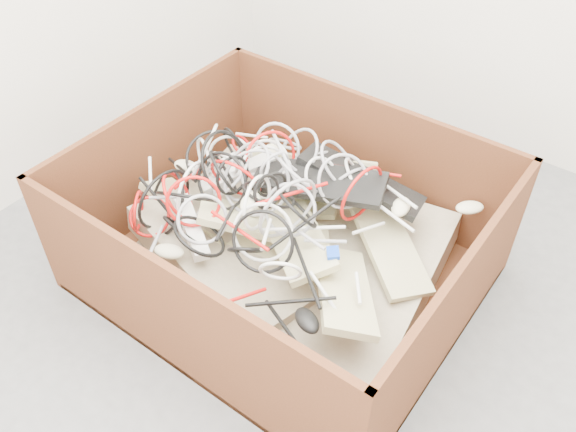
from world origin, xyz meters
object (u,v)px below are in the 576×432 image
Objects in this scene: power_strip_right at (191,227)px; vga_plug at (333,253)px; power_strip_left at (239,173)px; cardboard_box at (281,250)px.

vga_plug is at bearing 48.13° from power_strip_right.
power_strip_right is at bearing -112.55° from vga_plug.
vga_plug is at bearing -72.19° from power_strip_left.
power_strip_right is (-0.20, -0.24, 0.19)m from cardboard_box.
power_strip_right is at bearing -142.83° from power_strip_left.
power_strip_left is 0.53m from vga_plug.
power_strip_left reaches higher than power_strip_right.
cardboard_box is 4.89× the size of power_strip_right.
vga_plug is (0.51, -0.14, 0.00)m from power_strip_left.
cardboard_box is 0.37m from power_strip_right.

